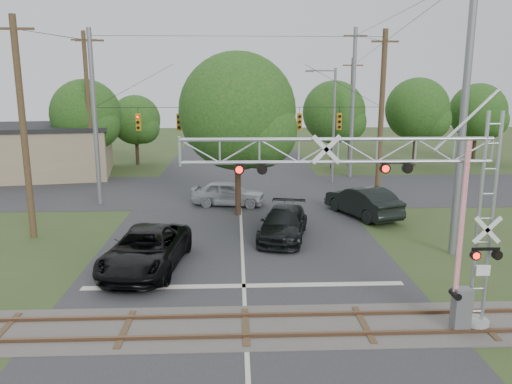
{
  "coord_description": "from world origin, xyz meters",
  "views": [
    {
      "loc": [
        -0.29,
        -13.36,
        8.01
      ],
      "look_at": [
        0.57,
        7.5,
        3.47
      ],
      "focal_mm": 35.0,
      "sensor_mm": 36.0,
      "label": 1
    }
  ],
  "objects_px": {
    "crossing_gantry": "(394,201)",
    "traffic_signal_span": "(253,119)",
    "car_dark": "(283,224)",
    "pickup_black": "(146,250)",
    "streetlight": "(332,120)",
    "sedan_silver": "(228,193)"
  },
  "relations": [
    {
      "from": "traffic_signal_span",
      "to": "sedan_silver",
      "type": "bearing_deg",
      "value": -157.64
    },
    {
      "from": "traffic_signal_span",
      "to": "sedan_silver",
      "type": "relative_size",
      "value": 3.94
    },
    {
      "from": "crossing_gantry",
      "to": "streetlight",
      "type": "xyz_separation_m",
      "value": [
        2.76,
        24.92,
        0.74
      ]
    },
    {
      "from": "crossing_gantry",
      "to": "traffic_signal_span",
      "type": "distance_m",
      "value": 18.79
    },
    {
      "from": "traffic_signal_span",
      "to": "pickup_black",
      "type": "height_order",
      "value": "traffic_signal_span"
    },
    {
      "from": "crossing_gantry",
      "to": "streetlight",
      "type": "relative_size",
      "value": 1.1
    },
    {
      "from": "pickup_black",
      "to": "streetlight",
      "type": "bearing_deg",
      "value": 65.07
    },
    {
      "from": "crossing_gantry",
      "to": "traffic_signal_span",
      "type": "xyz_separation_m",
      "value": [
        -3.77,
        18.36,
        1.29
      ]
    },
    {
      "from": "traffic_signal_span",
      "to": "streetlight",
      "type": "height_order",
      "value": "traffic_signal_span"
    },
    {
      "from": "crossing_gantry",
      "to": "pickup_black",
      "type": "bearing_deg",
      "value": 146.09
    },
    {
      "from": "pickup_black",
      "to": "car_dark",
      "type": "height_order",
      "value": "pickup_black"
    },
    {
      "from": "crossing_gantry",
      "to": "sedan_silver",
      "type": "relative_size",
      "value": 2.07
    },
    {
      "from": "pickup_black",
      "to": "traffic_signal_span",
      "type": "bearing_deg",
      "value": 74.12
    },
    {
      "from": "traffic_signal_span",
      "to": "car_dark",
      "type": "relative_size",
      "value": 3.51
    },
    {
      "from": "streetlight",
      "to": "pickup_black",
      "type": "bearing_deg",
      "value": -121.68
    },
    {
      "from": "streetlight",
      "to": "traffic_signal_span",
      "type": "bearing_deg",
      "value": -134.84
    },
    {
      "from": "car_dark",
      "to": "sedan_silver",
      "type": "bearing_deg",
      "value": 124.34
    },
    {
      "from": "sedan_silver",
      "to": "car_dark",
      "type": "bearing_deg",
      "value": -148.49
    },
    {
      "from": "crossing_gantry",
      "to": "traffic_signal_span",
      "type": "bearing_deg",
      "value": 101.59
    },
    {
      "from": "car_dark",
      "to": "sedan_silver",
      "type": "xyz_separation_m",
      "value": [
        -2.99,
        7.43,
        0.04
      ]
    },
    {
      "from": "car_dark",
      "to": "streetlight",
      "type": "relative_size",
      "value": 0.6
    },
    {
      "from": "pickup_black",
      "to": "sedan_silver",
      "type": "distance_m",
      "value": 12.17
    }
  ]
}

